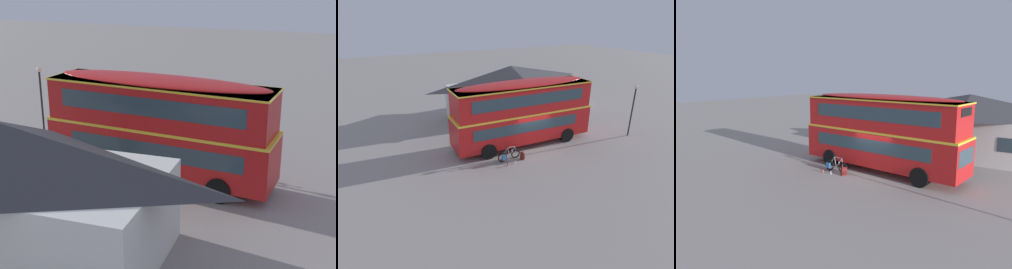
{
  "view_description": "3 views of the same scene",
  "coord_description": "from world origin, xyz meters",
  "views": [
    {
      "loc": [
        -7.76,
        19.79,
        9.07
      ],
      "look_at": [
        0.28,
        -1.14,
        1.46
      ],
      "focal_mm": 51.26,
      "sensor_mm": 36.0,
      "label": 1
    },
    {
      "loc": [
        -10.75,
        -15.38,
        8.98
      ],
      "look_at": [
        -2.48,
        -0.77,
        1.85
      ],
      "focal_mm": 29.96,
      "sensor_mm": 36.0,
      "label": 2
    },
    {
      "loc": [
        9.81,
        -16.3,
        5.97
      ],
      "look_at": [
        -2.24,
        -0.15,
        2.26
      ],
      "focal_mm": 34.85,
      "sensor_mm": 36.0,
      "label": 3
    }
  ],
  "objects": [
    {
      "name": "ground_plane",
      "position": [
        0.0,
        0.0,
        0.0
      ],
      "size": [
        120.0,
        120.0,
        0.0
      ],
      "primitive_type": "plane",
      "color": "gray"
    },
    {
      "name": "double_decker_bus",
      "position": [
        -0.1,
        0.92,
        2.64
      ],
      "size": [
        10.63,
        3.19,
        4.79
      ],
      "color": "black",
      "rests_on": "ground"
    },
    {
      "name": "touring_bicycle",
      "position": [
        -2.37,
        -0.92,
        0.37
      ],
      "size": [
        1.71,
        0.48,
        1.0
      ],
      "color": "black",
      "rests_on": "ground"
    },
    {
      "name": "backpack_on_ground",
      "position": [
        -1.46,
        -1.23,
        0.27
      ],
      "size": [
        0.34,
        0.39,
        0.53
      ],
      "color": "maroon",
      "rests_on": "ground"
    },
    {
      "name": "water_bottle_clear_plastic",
      "position": [
        -2.22,
        -1.51,
        0.1
      ],
      "size": [
        0.07,
        0.07,
        0.22
      ],
      "color": "silver",
      "rests_on": "ground"
    },
    {
      "name": "water_bottle_red_squeeze",
      "position": [
        -2.8,
        -1.57,
        0.11
      ],
      "size": [
        0.08,
        0.08,
        0.23
      ],
      "color": "#D84C33",
      "rests_on": "ground"
    },
    {
      "name": "pub_building",
      "position": [
        3.05,
        8.07,
        2.34
      ],
      "size": [
        12.31,
        6.07,
        4.57
      ],
      "color": "silver",
      "rests_on": "ground"
    }
  ]
}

